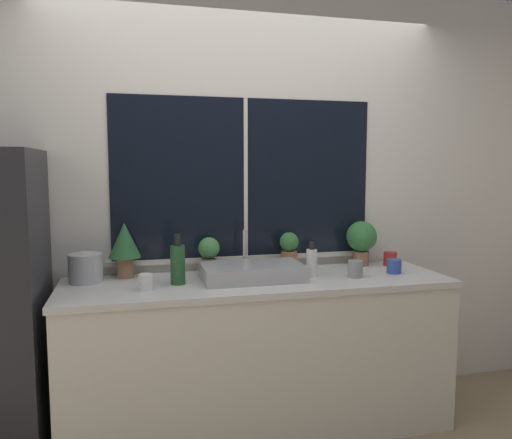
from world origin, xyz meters
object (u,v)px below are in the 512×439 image
object	(u,v)px
bottle_tall	(178,263)
mug_blue	(394,266)
potted_plant_center_left	(209,253)
kettle	(86,267)
potted_plant_far_right	(362,239)
mug_grey	(355,269)
soap_bottle	(312,262)
potted_plant_far_left	(125,243)
mug_red	(390,259)
potted_plant_center_right	(289,249)
sink	(252,272)
mug_white	(146,282)

from	to	relation	value
bottle_tall	mug_blue	xyz separation A→B (m)	(1.31, -0.04, -0.07)
potted_plant_center_left	kettle	distance (m)	0.72
bottle_tall	mug_blue	size ratio (longest dim) A/B	3.16
potted_plant_far_right	mug_grey	distance (m)	0.40
potted_plant_center_left	mug_blue	world-z (taller)	potted_plant_center_left
soap_bottle	potted_plant_far_left	bearing A→B (deg)	167.03
soap_bottle	bottle_tall	world-z (taller)	bottle_tall
mug_grey	mug_blue	world-z (taller)	mug_grey
mug_blue	mug_red	bearing A→B (deg)	66.18
potted_plant_far_right	bottle_tall	xyz separation A→B (m)	(-1.22, -0.24, -0.06)
potted_plant_center_left	mug_blue	distance (m)	1.14
potted_plant_center_right	kettle	world-z (taller)	potted_plant_center_right
mug_grey	mug_red	xyz separation A→B (m)	(0.38, 0.27, -0.01)
potted_plant_far_right	mug_red	size ratio (longest dim) A/B	3.30
potted_plant_far_right	kettle	size ratio (longest dim) A/B	1.56
mug_red	bottle_tall	bearing A→B (deg)	-172.38
kettle	potted_plant_far_left	bearing A→B (deg)	17.43
potted_plant_far_right	potted_plant_far_left	bearing A→B (deg)	180.00
sink	potted_plant_far_right	distance (m)	0.84
potted_plant_far_left	mug_white	xyz separation A→B (m)	(0.11, -0.34, -0.16)
sink	kettle	bearing A→B (deg)	169.95
bottle_tall	mug_white	distance (m)	0.22
potted_plant_center_left	soap_bottle	bearing A→B (deg)	-23.26
potted_plant_center_left	bottle_tall	world-z (taller)	bottle_tall
potted_plant_far_right	bottle_tall	size ratio (longest dim) A/B	1.05
sink	kettle	distance (m)	0.94
sink	mug_grey	bearing A→B (deg)	-8.44
bottle_tall	mug_grey	xyz separation A→B (m)	(1.03, -0.08, -0.07)
mug_grey	kettle	size ratio (longest dim) A/B	0.53
potted_plant_center_right	mug_white	xyz separation A→B (m)	(-0.90, -0.34, -0.08)
bottle_tall	mug_grey	bearing A→B (deg)	-4.44
potted_plant_center_left	potted_plant_center_right	world-z (taller)	potted_plant_center_right
sink	potted_plant_center_right	distance (m)	0.39
sink	mug_grey	xyz separation A→B (m)	(0.60, -0.09, 0.00)
mug_red	kettle	xyz separation A→B (m)	(-1.91, -0.01, 0.04)
soap_bottle	mug_grey	size ratio (longest dim) A/B	2.10
bottle_tall	potted_plant_far_left	bearing A→B (deg)	139.71
soap_bottle	bottle_tall	distance (m)	0.78
potted_plant_far_left	kettle	size ratio (longest dim) A/B	1.73
potted_plant_center_left	soap_bottle	xyz separation A→B (m)	(0.57, -0.25, -0.04)
potted_plant_far_right	bottle_tall	world-z (taller)	potted_plant_far_right
mug_blue	mug_white	bearing A→B (deg)	-177.59
sink	potted_plant_far_left	xyz separation A→B (m)	(-0.71, 0.23, 0.16)
soap_bottle	kettle	xyz separation A→B (m)	(-1.28, 0.18, -0.00)
mug_red	potted_plant_far_right	bearing A→B (deg)	163.85
sink	bottle_tall	xyz separation A→B (m)	(-0.43, -0.01, 0.07)
mug_grey	potted_plant_far_right	bearing A→B (deg)	58.88
potted_plant_far_left	kettle	distance (m)	0.25
soap_bottle	mug_white	distance (m)	0.97
mug_red	potted_plant_far_left	bearing A→B (deg)	178.20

